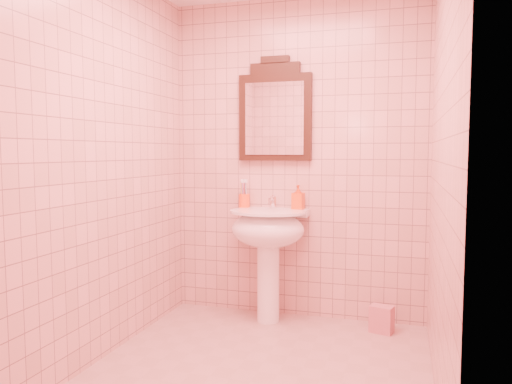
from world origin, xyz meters
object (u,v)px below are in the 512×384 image
(toothbrush_cup, at_px, (244,200))
(towel, at_px, (382,319))
(mirror, at_px, (275,113))
(pedestal_sink, at_px, (268,237))
(soap_dispenser, at_px, (298,197))

(toothbrush_cup, relative_size, towel, 1.03)
(mirror, height_order, towel, mirror)
(mirror, bearing_deg, pedestal_sink, -90.00)
(toothbrush_cup, bearing_deg, pedestal_sink, -32.64)
(mirror, distance_m, towel, 1.75)
(mirror, distance_m, soap_dispenser, 0.69)
(mirror, bearing_deg, toothbrush_cup, -168.81)
(pedestal_sink, bearing_deg, toothbrush_cup, 147.36)
(toothbrush_cup, bearing_deg, mirror, 11.19)
(soap_dispenser, distance_m, towel, 1.09)
(mirror, relative_size, towel, 4.16)
(mirror, height_order, toothbrush_cup, mirror)
(pedestal_sink, distance_m, toothbrush_cup, 0.38)
(soap_dispenser, bearing_deg, mirror, 173.12)
(toothbrush_cup, distance_m, towel, 1.37)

